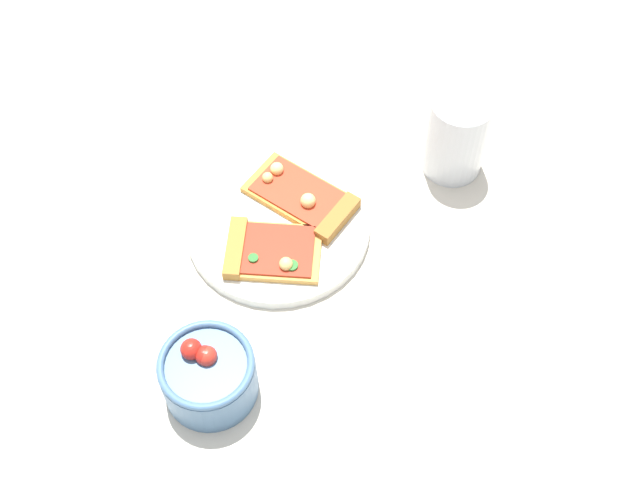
{
  "coord_description": "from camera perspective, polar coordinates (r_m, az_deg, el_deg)",
  "views": [
    {
      "loc": [
        -0.56,
        0.01,
        0.85
      ],
      "look_at": [
        -0.03,
        -0.08,
        0.03
      ],
      "focal_mm": 46.98,
      "sensor_mm": 36.0,
      "label": 1
    }
  ],
  "objects": [
    {
      "name": "ground_plane",
      "position": [
        1.02,
        -4.76,
        -0.05
      ],
      "size": [
        2.4,
        2.4,
        0.0
      ],
      "primitive_type": "plane",
      "color": "beige",
      "rests_on": "ground"
    },
    {
      "name": "plate",
      "position": [
        1.02,
        -2.88,
        0.99
      ],
      "size": [
        0.22,
        0.22,
        0.01
      ],
      "primitive_type": "cylinder",
      "color": "silver",
      "rests_on": "ground_plane"
    },
    {
      "name": "pizza_slice_near",
      "position": [
        1.03,
        -1.02,
        2.91
      ],
      "size": [
        0.14,
        0.14,
        0.03
      ],
      "color": "gold",
      "rests_on": "plate"
    },
    {
      "name": "pizza_slice_far",
      "position": [
        0.99,
        -3.67,
        -0.77
      ],
      "size": [
        0.1,
        0.13,
        0.02
      ],
      "color": "gold",
      "rests_on": "plate"
    },
    {
      "name": "salad_bowl",
      "position": [
        0.9,
        -7.62,
        -9.07
      ],
      "size": [
        0.1,
        0.1,
        0.08
      ],
      "color": "#4C7299",
      "rests_on": "ground_plane"
    },
    {
      "name": "soda_glass",
      "position": [
        1.06,
        9.26,
        6.96
      ],
      "size": [
        0.08,
        0.08,
        0.12
      ],
      "color": "silver",
      "rests_on": "ground_plane"
    }
  ]
}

